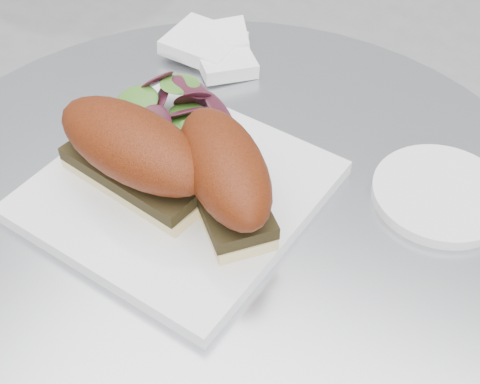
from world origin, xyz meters
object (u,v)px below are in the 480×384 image
(sandwich_right, at_px, (225,173))
(saucer, at_px, (441,194))
(sandwich_left, at_px, (134,151))
(plate, at_px, (178,190))

(sandwich_right, bearing_deg, saucer, 77.58)
(sandwich_left, relative_size, sandwich_right, 1.16)
(plate, xyz_separation_m, sandwich_right, (0.05, -0.01, 0.05))
(plate, distance_m, sandwich_left, 0.06)
(sandwich_right, distance_m, saucer, 0.22)
(sandwich_left, height_order, sandwich_right, same)
(plate, relative_size, sandwich_left, 1.33)
(plate, bearing_deg, sandwich_left, -157.62)
(plate, height_order, sandwich_right, sandwich_right)
(plate, bearing_deg, sandwich_right, -5.47)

